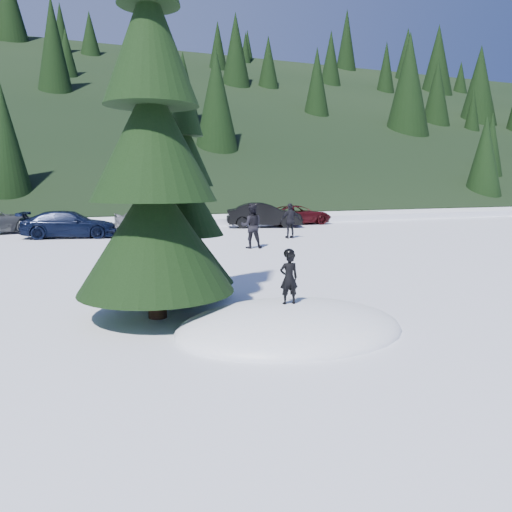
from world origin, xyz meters
name	(u,v)px	position (x,y,z in m)	size (l,w,h in m)	color
ground	(290,330)	(0.00, 0.00, 0.00)	(200.00, 200.00, 0.00)	white
snow_mound	(290,330)	(0.00, 0.00, 0.00)	(4.48, 3.52, 0.96)	white
forest_hillside	(88,96)	(0.00, 54.00, 12.50)	(200.00, 60.00, 25.00)	black
spruce_tall	(153,156)	(-2.20, 1.80, 3.32)	(3.20, 3.20, 8.60)	black
spruce_short	(186,212)	(-1.20, 3.20, 2.10)	(2.20, 2.20, 5.37)	black
child_skier	(289,278)	(0.02, 0.12, 0.98)	(0.36, 0.24, 1.00)	black
adult_0	(252,226)	(3.58, 11.28, 0.95)	(0.92, 0.72, 1.89)	black
adult_1	(290,221)	(6.73, 14.05, 0.87)	(1.02, 0.43, 1.75)	black
car_3	(70,224)	(-3.50, 18.39, 0.68)	(1.89, 4.66, 1.35)	black
car_4	(156,219)	(1.02, 19.30, 0.77)	(1.82, 4.53, 1.54)	gray
car_5	(264,215)	(7.80, 20.06, 0.76)	(1.60, 4.60, 1.52)	black
car_6	(298,215)	(10.81, 21.38, 0.62)	(2.06, 4.48, 1.24)	#3B0A0E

